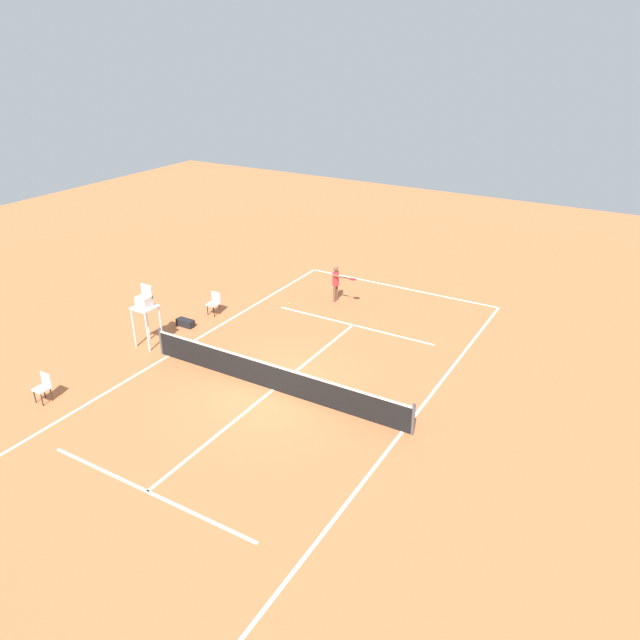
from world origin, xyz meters
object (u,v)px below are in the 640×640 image
Objects in this scene: courtside_chair_mid at (214,302)px; courtside_chair_near at (43,386)px; player_serving at (337,281)px; equipment_bag at (185,323)px; umpire_chair at (145,306)px; tennis_ball at (289,304)px.

courtside_chair_near is at bearing 87.21° from courtside_chair_mid.
courtside_chair_near is 8.04m from courtside_chair_mid.
equipment_bag is at bearing -36.60° from player_serving.
player_serving reaches higher than courtside_chair_mid.
courtside_chair_mid is at bearing -95.05° from umpire_chair.
courtside_chair_mid is at bearing -92.79° from courtside_chair_near.
tennis_ball is at bearing -131.95° from courtside_chair_mid.
equipment_bag is (0.26, 1.55, -0.38)m from courtside_chair_mid.
courtside_chair_near reaches higher than equipment_bag.
courtside_chair_mid is at bearing -99.40° from equipment_bag.
equipment_bag is at bearing -91.55° from umpire_chair.
courtside_chair_mid is (-0.39, -8.03, 0.00)m from courtside_chair_near.
player_serving is 2.31m from tennis_ball.
courtside_chair_mid is at bearing 48.05° from tennis_ball.
player_serving reaches higher than equipment_bag.
equipment_bag reaches higher than tennis_ball.
umpire_chair is 3.17× the size of equipment_bag.
player_serving is 23.94× the size of tennis_ball.
equipment_bag is at bearing 58.51° from tennis_ball.
courtside_chair_near is at bearing 88.95° from umpire_chair.
umpire_chair reaches higher than courtside_chair_mid.
umpire_chair reaches higher than courtside_chair_near.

